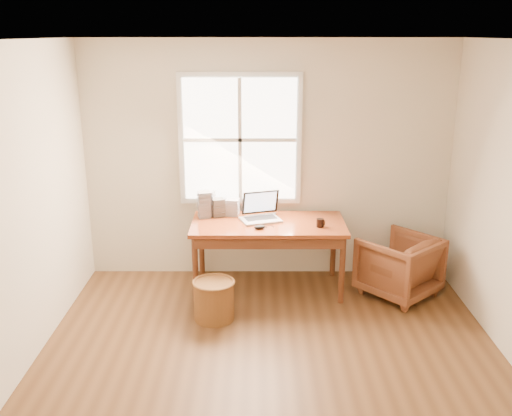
{
  "coord_description": "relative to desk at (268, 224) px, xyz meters",
  "views": [
    {
      "loc": [
        -0.12,
        -3.84,
        2.65
      ],
      "look_at": [
        -0.13,
        1.65,
        0.95
      ],
      "focal_mm": 40.0,
      "sensor_mm": 36.0,
      "label": 1
    }
  ],
  "objects": [
    {
      "name": "coffee_mug",
      "position": [
        0.53,
        -0.14,
        0.06
      ],
      "size": [
        0.09,
        0.09,
        0.09
      ],
      "primitive_type": "cylinder",
      "rotation": [
        0.0,
        0.0,
        -0.2
      ],
      "color": "black",
      "rests_on": "desk"
    },
    {
      "name": "cd_stack_b",
      "position": [
        -0.53,
        0.2,
        0.12
      ],
      "size": [
        0.16,
        0.15,
        0.2
      ],
      "primitive_type": "cube",
      "rotation": [
        0.0,
        0.0,
        0.32
      ],
      "color": "#252429",
      "rests_on": "desk"
    },
    {
      "name": "cd_stack_d",
      "position": [
        -0.39,
        0.24,
        0.11
      ],
      "size": [
        0.15,
        0.14,
        0.18
      ],
      "primitive_type": "cube",
      "rotation": [
        0.0,
        0.0,
        -0.15
      ],
      "color": "#B7BAC3",
      "rests_on": "desk"
    },
    {
      "name": "cd_stack_a",
      "position": [
        -0.64,
        0.25,
        0.16
      ],
      "size": [
        0.16,
        0.15,
        0.27
      ],
      "primitive_type": "cube",
      "rotation": [
        0.0,
        0.0,
        -0.25
      ],
      "color": "#AEB1B9",
      "rests_on": "desk"
    },
    {
      "name": "laptop",
      "position": [
        -0.08,
        0.05,
        0.18
      ],
      "size": [
        0.53,
        0.54,
        0.31
      ],
      "primitive_type": null,
      "rotation": [
        0.0,
        0.0,
        0.32
      ],
      "color": "#ADB1B5",
      "rests_on": "desk"
    },
    {
      "name": "room_shell",
      "position": [
        -0.02,
        -1.64,
        0.59
      ],
      "size": [
        4.04,
        4.54,
        2.64
      ],
      "color": "brown",
      "rests_on": "ground"
    },
    {
      "name": "armchair",
      "position": [
        1.36,
        -0.15,
        -0.41
      ],
      "size": [
        0.98,
        0.98,
        0.64
      ],
      "primitive_type": "imported",
      "rotation": [
        0.0,
        0.0,
        3.87
      ],
      "color": "brown",
      "rests_on": "room_shell"
    },
    {
      "name": "mouse",
      "position": [
        -0.09,
        -0.21,
        0.04
      ],
      "size": [
        0.13,
        0.1,
        0.04
      ],
      "primitive_type": "ellipsoid",
      "rotation": [
        0.0,
        0.0,
        0.25
      ],
      "color": "black",
      "rests_on": "desk"
    },
    {
      "name": "wicker_stool",
      "position": [
        -0.53,
        -0.69,
        -0.54
      ],
      "size": [
        0.47,
        0.47,
        0.38
      ],
      "primitive_type": "cylinder",
      "rotation": [
        0.0,
        0.0,
        0.28
      ],
      "color": "brown",
      "rests_on": "room_shell"
    },
    {
      "name": "cd_stack_c",
      "position": [
        -0.68,
        0.17,
        0.16
      ],
      "size": [
        0.15,
        0.14,
        0.28
      ],
      "primitive_type": "cube",
      "rotation": [
        0.0,
        0.0,
        0.24
      ],
      "color": "#A7A7B5",
      "rests_on": "desk"
    },
    {
      "name": "desk",
      "position": [
        0.0,
        0.0,
        0.0
      ],
      "size": [
        1.6,
        0.8,
        0.04
      ],
      "primitive_type": "cube",
      "color": "brown",
      "rests_on": "room_shell"
    }
  ]
}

